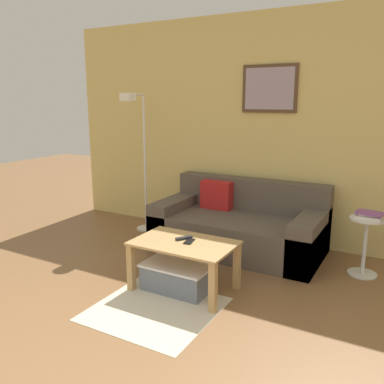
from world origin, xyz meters
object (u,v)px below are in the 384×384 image
(remote_control, at_px, (184,238))
(cell_phone, at_px, (189,241))
(coffee_table, at_px, (184,252))
(floor_lamp, at_px, (136,143))
(storage_bin, at_px, (177,277))
(book_stack, at_px, (369,215))
(couch, at_px, (239,226))
(side_table, at_px, (365,241))

(remote_control, relative_size, cell_phone, 1.07)
(coffee_table, height_order, floor_lamp, floor_lamp)
(storage_bin, xyz_separation_m, remote_control, (0.01, 0.10, 0.32))
(book_stack, xyz_separation_m, remote_control, (-1.36, -1.02, -0.14))
(storage_bin, bearing_deg, couch, 86.27)
(couch, height_order, coffee_table, couch)
(remote_control, xyz_separation_m, cell_phone, (0.08, -0.04, -0.01))
(floor_lamp, distance_m, remote_control, 1.72)
(couch, xyz_separation_m, remote_control, (-0.07, -1.08, 0.19))
(couch, relative_size, storage_bin, 3.01)
(book_stack, relative_size, remote_control, 1.72)
(storage_bin, distance_m, remote_control, 0.34)
(cell_phone, bearing_deg, storage_bin, -153.03)
(couch, distance_m, cell_phone, 1.13)
(side_table, bearing_deg, storage_bin, -140.44)
(coffee_table, distance_m, side_table, 1.71)
(side_table, distance_m, book_stack, 0.25)
(couch, relative_size, cell_phone, 12.71)
(storage_bin, relative_size, cell_phone, 4.22)
(floor_lamp, relative_size, book_stack, 6.53)
(side_table, height_order, book_stack, book_stack)
(coffee_table, xyz_separation_m, storage_bin, (-0.05, -0.04, -0.23))
(floor_lamp, height_order, cell_phone, floor_lamp)
(couch, xyz_separation_m, storage_bin, (-0.08, -1.18, -0.14))
(coffee_table, bearing_deg, floor_lamp, 140.27)
(floor_lamp, height_order, remote_control, floor_lamp)
(cell_phone, bearing_deg, remote_control, 142.48)
(book_stack, bearing_deg, remote_control, -143.25)
(floor_lamp, distance_m, cell_phone, 1.80)
(couch, bearing_deg, book_stack, -2.93)
(couch, height_order, side_table, couch)
(storage_bin, distance_m, side_table, 1.78)
(remote_control, bearing_deg, book_stack, 69.56)
(coffee_table, height_order, remote_control, remote_control)
(side_table, xyz_separation_m, remote_control, (-1.35, -1.02, 0.11))
(remote_control, bearing_deg, coffee_table, -25.94)
(side_table, bearing_deg, book_stack, -46.04)
(storage_bin, xyz_separation_m, floor_lamp, (-1.22, 1.10, 0.99))
(book_stack, bearing_deg, coffee_table, -140.84)
(coffee_table, height_order, storage_bin, coffee_table)
(couch, height_order, remote_control, couch)
(storage_bin, bearing_deg, cell_phone, 37.96)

